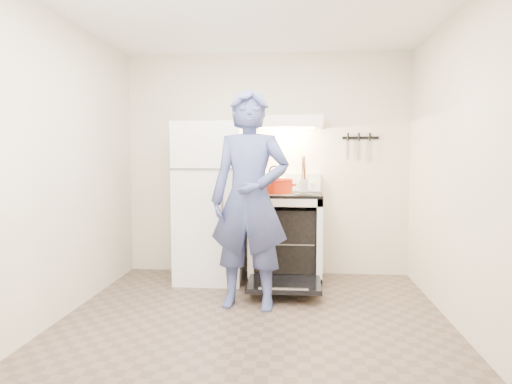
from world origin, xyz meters
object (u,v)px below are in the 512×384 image
Objects in this scene: stove_body at (286,238)px; person at (250,200)px; refrigerator at (211,202)px; tea_kettle at (275,179)px; dutch_oven at (278,187)px.

person is at bearing -108.45° from stove_body.
refrigerator is at bearing -178.23° from stove_body.
refrigerator is 0.73m from tea_kettle.
stove_body is at bearing 1.77° from refrigerator.
person reaches higher than dutch_oven.
stove_body is 2.73× the size of dutch_oven.
dutch_oven is (-0.06, -0.63, 0.60)m from stove_body.
dutch_oven is at bearing -84.41° from tea_kettle.
tea_kettle is 0.15× the size of person.
refrigerator reaches higher than tea_kettle.
tea_kettle reaches higher than stove_body.
refrigerator is 1.02m from person.
person reaches higher than stove_body.
dutch_oven is at bearing -38.56° from refrigerator.
refrigerator is at bearing 141.44° from dutch_oven.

